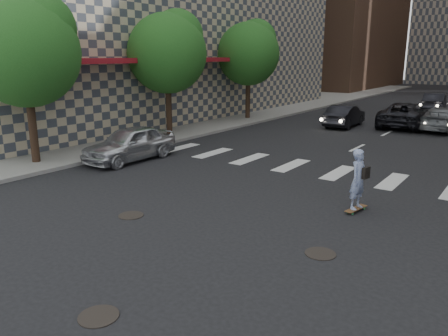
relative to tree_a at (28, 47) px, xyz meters
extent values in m
plane|color=black|center=(9.45, -3.14, -4.65)|extent=(160.00, 160.00, 0.00)
cube|color=gray|center=(-5.05, 16.86, -4.57)|extent=(13.00, 80.00, 0.15)
cube|color=black|center=(-1.75, 6.86, -2.65)|extent=(0.30, 14.00, 4.00)
cube|color=maroon|center=(-0.95, 6.86, -0.55)|extent=(1.60, 14.00, 0.25)
cylinder|color=#382619|center=(-0.05, -0.14, -3.10)|extent=(0.32, 0.32, 2.80)
sphere|color=#20541C|center=(-0.05, -0.14, -0.20)|extent=(4.20, 4.20, 4.20)
sphere|color=#20541C|center=(0.15, 0.46, 0.70)|extent=(2.80, 2.80, 2.80)
cylinder|color=#382619|center=(-0.05, 7.86, -3.10)|extent=(0.32, 0.32, 2.80)
sphere|color=#20541C|center=(-0.05, 7.86, -0.20)|extent=(4.20, 4.20, 4.20)
sphere|color=#20541C|center=(0.15, 8.46, 0.70)|extent=(2.80, 2.80, 2.80)
cylinder|color=#382619|center=(-0.05, 15.86, -3.10)|extent=(0.32, 0.32, 2.80)
sphere|color=#20541C|center=(-0.05, 15.86, -0.20)|extent=(4.20, 4.20, 4.20)
sphere|color=#20541C|center=(0.15, 16.46, 0.70)|extent=(2.80, 2.80, 2.80)
cylinder|color=black|center=(10.65, -5.64, -4.64)|extent=(0.70, 0.70, 0.02)
cylinder|color=black|center=(7.45, -1.94, -4.64)|extent=(0.70, 0.70, 0.02)
cylinder|color=black|center=(12.75, -1.14, -4.64)|extent=(0.70, 0.70, 0.02)
cube|color=brown|center=(12.45, 2.07, -4.56)|extent=(0.39, 0.94, 0.02)
cylinder|color=green|center=(12.31, 1.77, -4.62)|extent=(0.04, 0.07, 0.06)
cylinder|color=green|center=(12.47, 1.74, -4.62)|extent=(0.04, 0.07, 0.06)
cylinder|color=green|center=(12.43, 2.41, -4.62)|extent=(0.04, 0.07, 0.06)
cylinder|color=green|center=(12.59, 2.38, -4.62)|extent=(0.04, 0.07, 0.06)
imported|color=#848BC0|center=(12.45, 2.07, -3.69)|extent=(0.52, 0.69, 1.73)
cube|color=black|center=(12.64, 2.09, -3.48)|extent=(0.15, 0.30, 0.33)
imported|color=silver|center=(2.45, 2.70, -3.91)|extent=(1.76, 4.31, 1.46)
imported|color=black|center=(6.52, 16.86, -3.97)|extent=(1.60, 4.15, 1.35)
imported|color=#5C5F64|center=(11.89, 18.84, -3.94)|extent=(2.40, 5.01, 1.41)
imported|color=black|center=(9.63, 18.93, -3.88)|extent=(2.88, 5.64, 1.53)
imported|color=black|center=(9.51, 28.86, -3.92)|extent=(1.96, 4.52, 1.45)
camera|label=1|loc=(16.24, -9.75, -0.31)|focal=35.00mm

